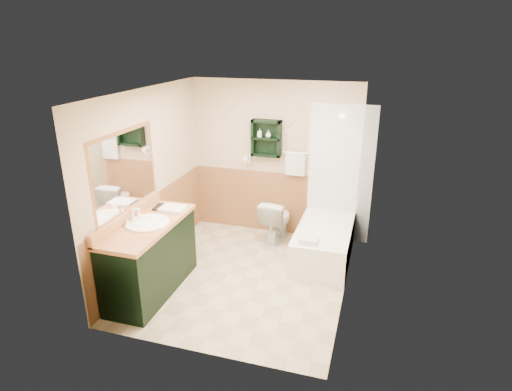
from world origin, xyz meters
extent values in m
plane|color=beige|center=(0.00, 0.00, 0.00)|extent=(3.00, 3.00, 0.00)
cube|color=beige|center=(0.00, 1.52, 1.20)|extent=(2.60, 0.04, 2.40)
cube|color=beige|center=(-1.32, 0.00, 1.20)|extent=(0.04, 3.00, 2.40)
cube|color=beige|center=(1.32, 0.00, 1.20)|extent=(0.04, 3.00, 2.40)
cube|color=white|center=(0.00, 0.00, 2.42)|extent=(2.60, 3.00, 0.04)
cube|color=black|center=(-0.10, 1.41, 1.55)|extent=(0.45, 0.15, 0.55)
cylinder|color=silver|center=(0.53, 0.75, 2.00)|extent=(0.03, 1.60, 0.03)
cube|color=black|center=(-0.99, -0.63, 0.46)|extent=(0.59, 1.45, 0.92)
cube|color=white|center=(0.93, 0.84, 0.25)|extent=(0.74, 1.50, 0.49)
imported|color=white|center=(0.14, 1.18, 0.33)|extent=(0.45, 0.72, 0.67)
cube|color=silver|center=(-0.89, -0.17, 0.94)|extent=(0.31, 0.25, 0.04)
imported|color=black|center=(-1.16, -0.16, 1.03)|extent=(0.17, 0.04, 0.22)
cube|color=silver|center=(0.79, 0.26, 0.53)|extent=(0.23, 0.19, 0.07)
imported|color=white|center=(-0.20, 1.40, 1.59)|extent=(0.07, 0.13, 0.06)
imported|color=white|center=(-0.07, 1.40, 1.61)|extent=(0.09, 0.11, 0.08)
camera|label=1|loc=(1.56, -4.67, 3.01)|focal=30.00mm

